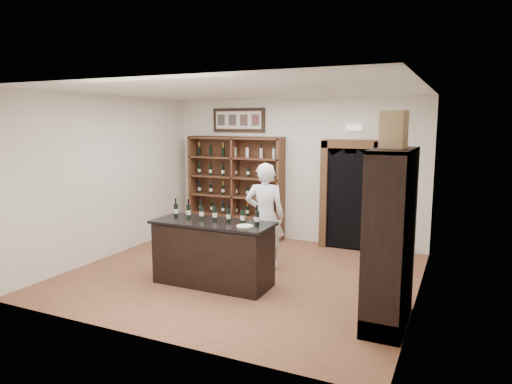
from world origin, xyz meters
TOP-DOWN VIEW (x-y plane):
  - floor at (0.00, 0.00)m, footprint 5.50×5.50m
  - ceiling at (0.00, 0.00)m, footprint 5.50×5.50m
  - wall_back at (0.00, 2.50)m, footprint 5.50×0.04m
  - wall_left at (-2.75, 0.00)m, footprint 0.04×5.00m
  - wall_right at (2.75, 0.00)m, footprint 0.04×5.00m
  - wine_shelf at (-1.30, 2.33)m, footprint 2.20×0.38m
  - framed_picture at (-1.30, 2.47)m, footprint 1.25×0.04m
  - arched_doorway at (1.25, 2.33)m, footprint 1.17×0.35m
  - emergency_light at (1.25, 2.42)m, footprint 0.30×0.10m
  - tasting_counter at (-0.20, -0.60)m, footprint 1.88×0.78m
  - counter_bottle_0 at (-0.92, -0.53)m, footprint 0.07×0.07m
  - counter_bottle_1 at (-0.68, -0.53)m, footprint 0.07×0.07m
  - counter_bottle_2 at (-0.44, -0.53)m, footprint 0.07×0.07m
  - counter_bottle_3 at (-0.20, -0.53)m, footprint 0.07×0.07m
  - counter_bottle_4 at (0.04, -0.53)m, footprint 0.07×0.07m
  - counter_bottle_5 at (0.28, -0.53)m, footprint 0.07×0.07m
  - counter_bottle_6 at (0.52, -0.53)m, footprint 0.07×0.07m
  - side_cabinet at (2.52, -0.90)m, footprint 0.48×1.20m
  - shopkeeper at (0.21, 0.47)m, footprint 0.78×0.63m
  - plate at (0.41, -0.72)m, footprint 0.25×0.25m
  - wine_crate at (2.47, -0.91)m, footprint 0.34×0.24m

SIDE VIEW (x-z plane):
  - floor at x=0.00m, z-range 0.00..0.00m
  - tasting_counter at x=-0.20m, z-range -0.01..0.99m
  - side_cabinet at x=2.52m, z-range -0.35..1.85m
  - shopkeeper at x=0.21m, z-range 0.00..1.84m
  - plate at x=0.41m, z-range 1.00..1.02m
  - wine_shelf at x=-1.30m, z-range 0.00..2.20m
  - counter_bottle_0 at x=-0.92m, z-range 0.96..1.26m
  - counter_bottle_1 at x=-0.68m, z-range 0.96..1.26m
  - counter_bottle_2 at x=-0.44m, z-range 0.96..1.26m
  - counter_bottle_3 at x=-0.20m, z-range 0.96..1.26m
  - counter_bottle_4 at x=0.04m, z-range 0.96..1.26m
  - counter_bottle_5 at x=0.28m, z-range 0.96..1.26m
  - counter_bottle_6 at x=0.52m, z-range 0.96..1.26m
  - arched_doorway at x=1.25m, z-range 0.05..2.22m
  - wall_back at x=0.00m, z-range 0.00..3.00m
  - wall_left at x=-2.75m, z-range 0.00..3.00m
  - wall_right at x=2.75m, z-range 0.00..3.00m
  - emergency_light at x=1.25m, z-range 2.35..2.45m
  - wine_crate at x=2.47m, z-range 2.20..2.65m
  - framed_picture at x=-1.30m, z-range 2.29..2.81m
  - ceiling at x=0.00m, z-range 3.00..3.00m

